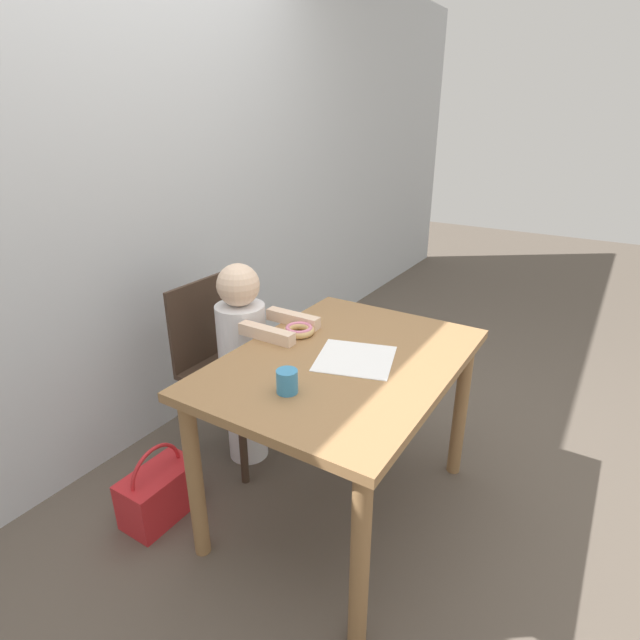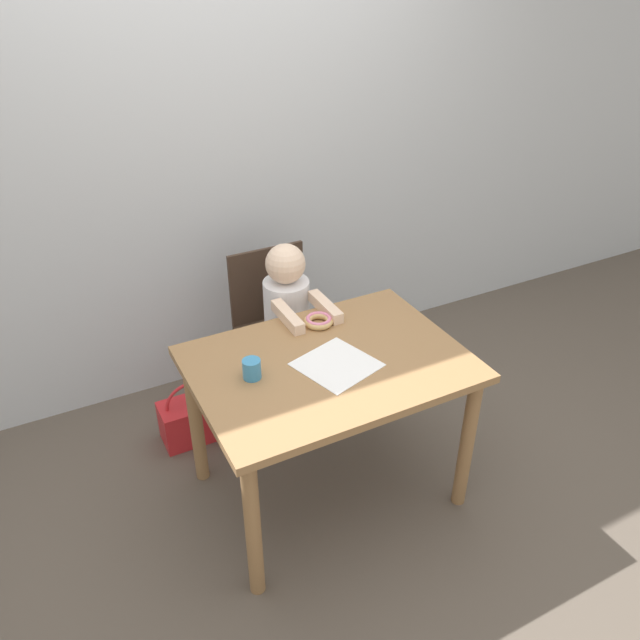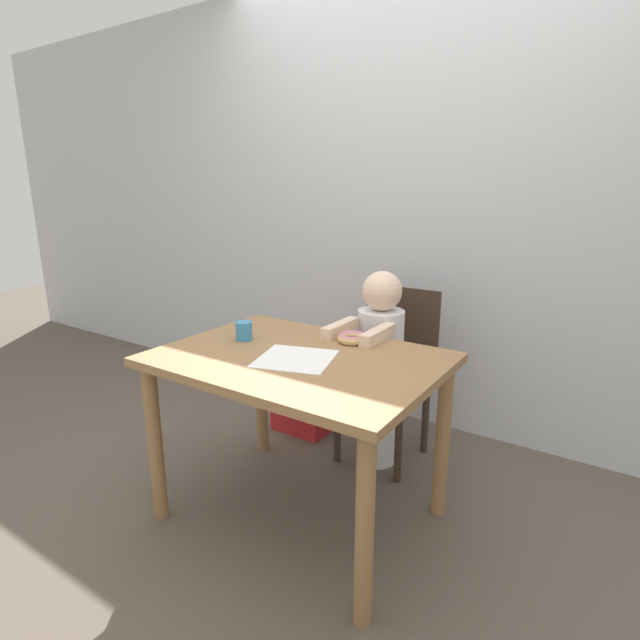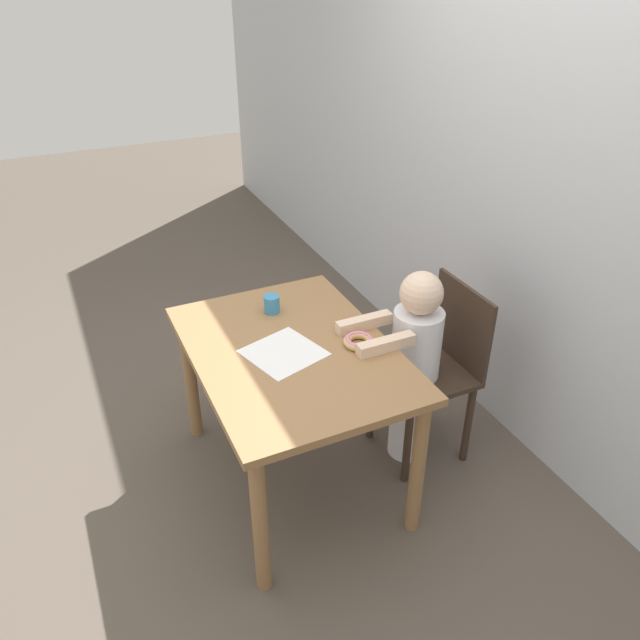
% 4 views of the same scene
% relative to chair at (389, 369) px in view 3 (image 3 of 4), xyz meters
% --- Properties ---
extents(ground_plane, '(12.00, 12.00, 0.00)m').
position_rel_chair_xyz_m(ground_plane, '(-0.07, -0.67, -0.46)').
color(ground_plane, brown).
extents(wall_back, '(8.00, 0.05, 2.50)m').
position_rel_chair_xyz_m(wall_back, '(-0.07, 0.47, 0.79)').
color(wall_back, silver).
rests_on(wall_back, ground_plane).
extents(dining_table, '(1.09, 0.79, 0.72)m').
position_rel_chair_xyz_m(dining_table, '(-0.07, -0.67, 0.15)').
color(dining_table, olive).
rests_on(dining_table, ground_plane).
extents(chair, '(0.40, 0.40, 0.86)m').
position_rel_chair_xyz_m(chair, '(0.00, 0.00, 0.00)').
color(chair, '#38281E').
rests_on(chair, ground_plane).
extents(child_figure, '(0.24, 0.46, 0.98)m').
position_rel_chair_xyz_m(child_figure, '(0.00, -0.12, 0.05)').
color(child_figure, white).
rests_on(child_figure, ground_plane).
extents(donut, '(0.13, 0.13, 0.04)m').
position_rel_chair_xyz_m(donut, '(0.02, -0.41, 0.28)').
color(donut, '#DBB270').
rests_on(donut, dining_table).
extents(napkin, '(0.35, 0.35, 0.00)m').
position_rel_chair_xyz_m(napkin, '(-0.06, -0.72, 0.26)').
color(napkin, white).
rests_on(napkin, dining_table).
extents(handbag, '(0.31, 0.18, 0.34)m').
position_rel_chair_xyz_m(handbag, '(-0.51, -0.06, -0.35)').
color(handbag, red).
rests_on(handbag, ground_plane).
extents(cup, '(0.07, 0.07, 0.08)m').
position_rel_chair_xyz_m(cup, '(-0.39, -0.64, 0.30)').
color(cup, teal).
rests_on(cup, dining_table).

